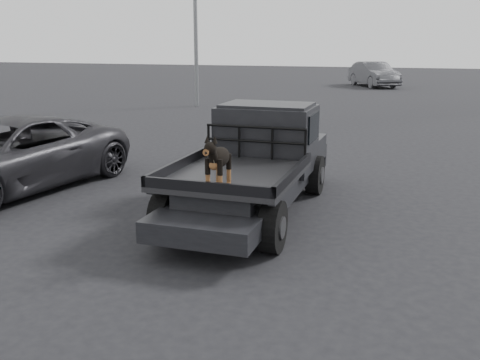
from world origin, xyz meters
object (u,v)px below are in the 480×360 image
(dog, at_px, (218,162))
(parked_suv, at_px, (7,155))
(flatbed_ute, at_px, (252,186))
(distant_car_a, at_px, (374,74))

(dog, distance_m, parked_suv, 5.38)
(flatbed_ute, xyz_separation_m, distant_car_a, (-0.34, 28.93, 0.36))
(dog, distance_m, distant_car_a, 30.78)
(flatbed_ute, relative_size, distant_car_a, 1.09)
(flatbed_ute, distance_m, parked_suv, 5.03)
(dog, height_order, distant_car_a, dog)
(dog, xyz_separation_m, parked_suv, (-5.10, 1.63, -0.57))
(distant_car_a, bearing_deg, dog, -118.25)
(dog, bearing_deg, flatbed_ute, 92.39)
(flatbed_ute, relative_size, dog, 7.30)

